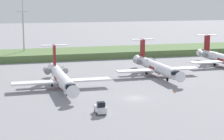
{
  "coord_description": "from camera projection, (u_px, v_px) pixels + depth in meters",
  "views": [
    {
      "loc": [
        -27.27,
        -77.8,
        20.47
      ],
      "look_at": [
        0.0,
        17.8,
        3.0
      ],
      "focal_mm": 64.72,
      "sensor_mm": 36.0,
      "label": 1
    }
  ],
  "objects": [
    {
      "name": "regional_jet_fourth",
      "position": [
        223.0,
        58.0,
        124.0
      ],
      "size": [
        22.81,
        31.0,
        9.0
      ],
      "color": "white",
      "rests_on": "ground"
    },
    {
      "name": "grass_berm",
      "position": [
        76.0,
        53.0,
        145.7
      ],
      "size": [
        320.0,
        20.0,
        2.31
      ],
      "primitive_type": "cube",
      "color": "#597542",
      "rests_on": "ground"
    },
    {
      "name": "antenna_mast",
      "position": [
        23.0,
        28.0,
        141.93
      ],
      "size": [
        4.4,
        0.5,
        24.99
      ],
      "color": "#B2B2B7",
      "rests_on": "ground"
    },
    {
      "name": "regional_jet_second",
      "position": [
        61.0,
        77.0,
        94.31
      ],
      "size": [
        22.81,
        31.0,
        9.0
      ],
      "color": "white",
      "rests_on": "ground"
    },
    {
      "name": "safety_cone_front_marker",
      "position": [
        175.0,
        92.0,
        89.48
      ],
      "size": [
        0.44,
        0.44,
        0.55
      ],
      "primitive_type": "cone",
      "color": "orange",
      "rests_on": "ground"
    },
    {
      "name": "ground_plane",
      "position": [
        100.0,
        73.0,
        113.01
      ],
      "size": [
        500.0,
        500.0,
        0.0
      ],
      "primitive_type": "plane",
      "color": "gray"
    },
    {
      "name": "regional_jet_third",
      "position": [
        156.0,
        66.0,
        109.52
      ],
      "size": [
        22.81,
        31.0,
        9.0
      ],
      "color": "white",
      "rests_on": "ground"
    },
    {
      "name": "baggage_tug",
      "position": [
        100.0,
        108.0,
        72.95
      ],
      "size": [
        1.72,
        3.2,
        2.3
      ],
      "color": "silver",
      "rests_on": "ground"
    }
  ]
}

